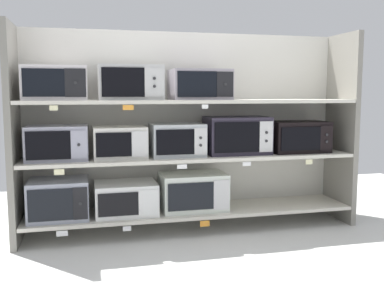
{
  "coord_description": "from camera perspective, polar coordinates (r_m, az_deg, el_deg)",
  "views": [
    {
      "loc": [
        -0.89,
        -3.71,
        1.21
      ],
      "look_at": [
        0.0,
        0.0,
        0.77
      ],
      "focal_mm": 41.01,
      "sensor_mm": 36.0,
      "label": 1
    }
  ],
  "objects": [
    {
      "name": "shelf_2",
      "position": [
        3.82,
        0.0,
        5.56
      ],
      "size": [
        2.87,
        0.51,
        0.03
      ],
      "primitive_type": "cube",
      "color": "beige"
    },
    {
      "name": "microwave_0",
      "position": [
        3.81,
        -16.93,
        -6.83
      ],
      "size": [
        0.48,
        0.42,
        0.32
      ],
      "color": "#979CAD",
      "rests_on": "shelf_0"
    },
    {
      "name": "shelf_1",
      "position": [
        3.86,
        0.0,
        -1.7
      ],
      "size": [
        2.87,
        0.51,
        0.03
      ],
      "primitive_type": "cube",
      "color": "beige"
    },
    {
      "name": "price_tag_7",
      "position": [
        3.46,
        -17.55,
        4.49
      ],
      "size": [
        0.06,
        0.0,
        0.04
      ],
      "primitive_type": "cube",
      "color": "beige"
    },
    {
      "name": "microwave_2",
      "position": [
        3.91,
        0.16,
        -6.19
      ],
      "size": [
        0.57,
        0.38,
        0.33
      ],
      "color": "silver",
      "rests_on": "shelf_0"
    },
    {
      "name": "back_panel",
      "position": [
        4.1,
        -0.9,
        1.99
      ],
      "size": [
        3.07,
        0.04,
        1.76
      ],
      "primitive_type": "cube",
      "color": "beige",
      "rests_on": "ground"
    },
    {
      "name": "microwave_8",
      "position": [
        3.71,
        -17.32,
        7.55
      ],
      "size": [
        0.49,
        0.42,
        0.27
      ],
      "color": "silver",
      "rests_on": "shelf_2"
    },
    {
      "name": "price_tag_9",
      "position": [
        3.58,
        1.7,
        4.89
      ],
      "size": [
        0.05,
        0.0,
        0.03
      ],
      "primitive_type": "cube",
      "color": "white"
    },
    {
      "name": "microwave_6",
      "position": [
        3.95,
        5.89,
        1.12
      ],
      "size": [
        0.56,
        0.35,
        0.33
      ],
      "color": "#2B2634",
      "rests_on": "shelf_1"
    },
    {
      "name": "price_tag_0",
      "position": [
        3.63,
        -16.53,
        -11.09
      ],
      "size": [
        0.09,
        0.0,
        0.04
      ],
      "primitive_type": "cube",
      "color": "white"
    },
    {
      "name": "upright_left",
      "position": [
        3.77,
        -22.22,
        1.09
      ],
      "size": [
        0.05,
        0.51,
        1.76
      ],
      "primitive_type": "cube",
      "color": "gray",
      "rests_on": "ground"
    },
    {
      "name": "microwave_1",
      "position": [
        3.83,
        -8.6,
        -6.98
      ],
      "size": [
        0.52,
        0.41,
        0.27
      ],
      "color": "white",
      "rests_on": "shelf_0"
    },
    {
      "name": "price_tag_6",
      "position": [
        3.98,
        14.99,
        -2.26
      ],
      "size": [
        0.06,
        0.0,
        0.04
      ],
      "primitive_type": "cube",
      "color": "beige"
    },
    {
      "name": "microwave_9",
      "position": [
        3.72,
        -8.05,
        7.89
      ],
      "size": [
        0.52,
        0.4,
        0.29
      ],
      "color": "#BCBBBA",
      "rests_on": "shelf_2"
    },
    {
      "name": "microwave_10",
      "position": [
        3.83,
        1.03,
        7.73
      ],
      "size": [
        0.51,
        0.38,
        0.26
      ],
      "color": "#A19AA4",
      "rests_on": "shelf_2"
    },
    {
      "name": "microwave_7",
      "position": [
        4.18,
        13.52,
        0.94
      ],
      "size": [
        0.53,
        0.38,
        0.28
      ],
      "color": "black",
      "rests_on": "shelf_1"
    },
    {
      "name": "price_tag_3",
      "position": [
        3.51,
        -16.89,
        -3.51
      ],
      "size": [
        0.08,
        0.0,
        0.04
      ],
      "primitive_type": "cube",
      "color": "beige"
    },
    {
      "name": "price_tag_8",
      "position": [
        3.47,
        -8.3,
        4.72
      ],
      "size": [
        0.09,
        0.0,
        0.04
      ],
      "primitive_type": "cube",
      "color": "orange"
    },
    {
      "name": "ground",
      "position": [
        3.11,
        4.51,
        -16.6
      ],
      "size": [
        6.87,
        6.0,
        0.02
      ],
      "primitive_type": "cube",
      "color": "silver"
    },
    {
      "name": "microwave_5",
      "position": [
        3.8,
        -1.98,
        0.55
      ],
      "size": [
        0.45,
        0.37,
        0.28
      ],
      "color": "#B7BEC1",
      "rests_on": "shelf_1"
    },
    {
      "name": "price_tag_2",
      "position": [
        3.74,
        1.68,
        -10.32
      ],
      "size": [
        0.08,
        0.0,
        0.05
      ],
      "primitive_type": "cube",
      "color": "orange"
    },
    {
      "name": "upright_right",
      "position": [
        4.41,
        18.87,
        1.97
      ],
      "size": [
        0.05,
        0.51,
        1.76
      ],
      "primitive_type": "cube",
      "color": "gray",
      "rests_on": "ground"
    },
    {
      "name": "shelf_0",
      "position": [
        3.96,
        0.0,
        -8.69
      ],
      "size": [
        2.87,
        0.51,
        0.03
      ],
      "primitive_type": "cube",
      "color": "beige",
      "rests_on": "ground"
    },
    {
      "name": "microwave_4",
      "position": [
        3.74,
        -9.35,
        0.22
      ],
      "size": [
        0.44,
        0.34,
        0.26
      ],
      "color": "silver",
      "rests_on": "shelf_1"
    },
    {
      "name": "price_tag_5",
      "position": [
        3.74,
        7.13,
        -2.59
      ],
      "size": [
        0.07,
        0.0,
        0.03
      ],
      "primitive_type": "cube",
      "color": "white"
    },
    {
      "name": "price_tag_1",
      "position": [
        3.63,
        -8.46,
        -10.84
      ],
      "size": [
        0.07,
        0.0,
        0.04
      ],
      "primitive_type": "cube",
      "color": "white"
    },
    {
      "name": "microwave_3",
      "position": [
        3.74,
        -17.12,
        0.15
      ],
      "size": [
        0.49,
        0.36,
        0.28
      ],
      "color": "#9B9CAD",
      "rests_on": "shelf_1"
    },
    {
      "name": "price_tag_4",
      "position": [
        3.58,
        -1.3,
        -2.96
      ],
      "size": [
        0.08,
        0.0,
        0.04
      ],
      "primitive_type": "cube",
      "color": "white"
    }
  ]
}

